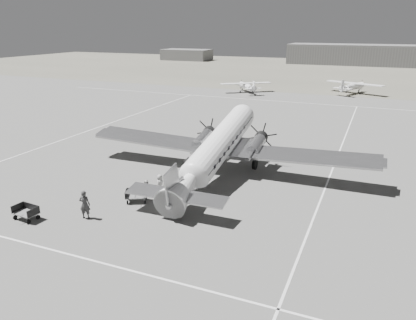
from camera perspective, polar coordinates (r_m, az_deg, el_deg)
The scene contains 16 objects.
ground at distance 35.59m, azimuth -3.77°, elevation -2.28°, with size 260.00×260.00×0.00m, color #60605E.
taxi_line_near at distance 25.12m, azimuth -18.53°, elevation -12.58°, with size 60.00×0.15×0.01m, color silver.
taxi_line_right at distance 32.37m, azimuth 15.68°, elevation -5.11°, with size 0.15×80.00×0.01m, color silver.
taxi_line_left at distance 53.18m, azimuth -16.45°, elevation 3.98°, with size 0.15×60.00×0.01m, color silver.
taxi_line_horizon at distance 72.41m, azimuth 10.64°, elevation 8.08°, with size 90.00×0.15×0.01m, color silver.
grass_infield at distance 126.23m, azimuth 16.30°, elevation 11.94°, with size 260.00×90.00×0.01m, color #636053.
hangar_main at distance 150.32m, azimuth 19.61°, elevation 13.81°, with size 42.00×14.00×6.60m.
shed_secondary at distance 161.13m, azimuth -3.02°, elevation 14.57°, with size 18.00×10.00×4.00m, color #5D5D5D.
dc3_airliner at distance 34.43m, azimuth 1.30°, elevation 1.52°, with size 26.78×18.58×5.10m, color #A7A7A9, non-canonical shape.
light_plane_left at distance 81.41m, azimuth 5.47°, elevation 10.17°, with size 10.23×8.30×2.12m, color white, non-canonical shape.
light_plane_right at distance 84.34m, azimuth 19.71°, elevation 9.57°, with size 11.39×9.24×2.36m, color white, non-canonical shape.
baggage_cart_near at distance 30.74m, azimuth -10.00°, elevation -5.00°, with size 1.70×1.20×0.96m, color #5D5D5D, non-canonical shape.
baggage_cart_far at distance 30.29m, azimuth -24.24°, elevation -6.78°, with size 1.73×1.22×0.98m, color #5D5D5D, non-canonical shape.
ground_crew at distance 28.84m, azimuth -16.95°, elevation -6.02°, with size 0.74×0.48×2.02m, color #2E2E2E.
ramp_agent at distance 30.75m, azimuth -8.54°, elevation -4.21°, with size 0.80×0.62×1.65m, color beige.
passenger at distance 31.85m, azimuth -6.79°, elevation -3.39°, with size 0.77×0.50×1.58m, color #ABABA9.
Camera 1 is at (15.10, -29.70, 12.51)m, focal length 35.00 mm.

